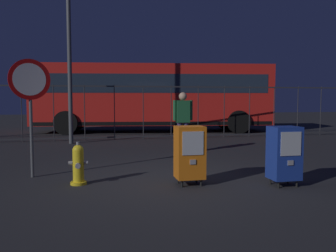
% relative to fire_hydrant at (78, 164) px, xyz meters
% --- Properties ---
extents(ground_plane, '(60.00, 60.00, 0.00)m').
position_rel_fire_hydrant_xyz_m(ground_plane, '(1.56, 0.03, -0.35)').
color(ground_plane, '#262628').
extents(fire_hydrant, '(0.33, 0.32, 0.75)m').
position_rel_fire_hydrant_xyz_m(fire_hydrant, '(0.00, 0.00, 0.00)').
color(fire_hydrant, yellow).
rests_on(fire_hydrant, ground_plane).
extents(newspaper_box_primary, '(0.48, 0.42, 1.02)m').
position_rel_fire_hydrant_xyz_m(newspaper_box_primary, '(3.44, -0.83, 0.22)').
color(newspaper_box_primary, black).
rests_on(newspaper_box_primary, ground_plane).
extents(newspaper_box_secondary, '(0.48, 0.42, 1.02)m').
position_rel_fire_hydrant_xyz_m(newspaper_box_secondary, '(1.88, -0.43, 0.22)').
color(newspaper_box_secondary, black).
rests_on(newspaper_box_secondary, ground_plane).
extents(stop_sign, '(0.71, 0.31, 2.23)m').
position_rel_fire_hydrant_xyz_m(stop_sign, '(-0.88, 0.76, 1.25)').
color(stop_sign, '#4C4F54').
rests_on(stop_sign, ground_plane).
extents(pedestrian, '(0.55, 0.22, 1.67)m').
position_rel_fire_hydrant_xyz_m(pedestrian, '(2.66, 3.06, 0.60)').
color(pedestrian, '#382D51').
rests_on(pedestrian, ground_plane).
extents(fence_barrier, '(18.03, 0.04, 2.00)m').
position_rel_fire_hydrant_xyz_m(fence_barrier, '(1.56, 6.69, 0.67)').
color(fence_barrier, '#2D2D33').
rests_on(fence_barrier, ground_plane).
extents(bus_near, '(10.75, 3.94, 3.00)m').
position_rel_fire_hydrant_xyz_m(bus_near, '(2.96, 9.69, 1.36)').
color(bus_near, red).
rests_on(bus_near, ground_plane).
extents(street_light_near_left, '(0.32, 0.32, 7.00)m').
position_rel_fire_hydrant_xyz_m(street_light_near_left, '(-0.47, 5.90, 3.71)').
color(street_light_near_left, '#4C4F54').
rests_on(street_light_near_left, ground_plane).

